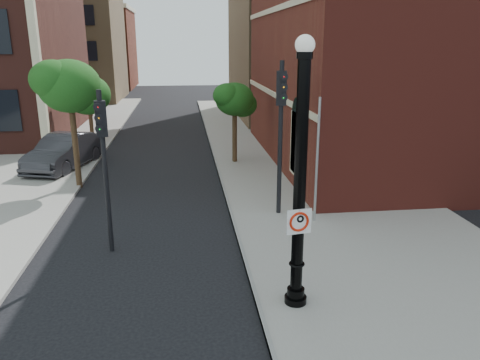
{
  "coord_description": "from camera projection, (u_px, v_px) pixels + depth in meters",
  "views": [
    {
      "loc": [
        0.45,
        -9.18,
        5.99
      ],
      "look_at": [
        1.82,
        2.0,
        2.66
      ],
      "focal_mm": 35.0,
      "sensor_mm": 36.0,
      "label": 1
    }
  ],
  "objects": [
    {
      "name": "ground",
      "position": [
        170.0,
        323.0,
        10.38
      ],
      "size": [
        120.0,
        120.0,
        0.0
      ],
      "primitive_type": "plane",
      "color": "black",
      "rests_on": "ground"
    },
    {
      "name": "sidewalk_right",
      "position": [
        312.0,
        182.0,
        20.58
      ],
      "size": [
        8.0,
        60.0,
        0.12
      ],
      "primitive_type": "cube",
      "color": "gray",
      "rests_on": "ground"
    },
    {
      "name": "sidewalk_left",
      "position": [
        16.0,
        151.0,
        26.45
      ],
      "size": [
        10.0,
        50.0,
        0.12
      ],
      "primitive_type": "cube",
      "color": "gray",
      "rests_on": "ground"
    },
    {
      "name": "curb_edge",
      "position": [
        223.0,
        185.0,
        20.12
      ],
      "size": [
        0.1,
        60.0,
        0.14
      ],
      "primitive_type": "cube",
      "color": "gray",
      "rests_on": "ground"
    },
    {
      "name": "bg_building_tan_a",
      "position": [
        61.0,
        42.0,
        49.17
      ],
      "size": [
        12.0,
        12.0,
        12.0
      ],
      "primitive_type": "cube",
      "color": "olive",
      "rests_on": "ground"
    },
    {
      "name": "bg_building_red",
      "position": [
        87.0,
        50.0,
        62.78
      ],
      "size": [
        12.0,
        12.0,
        10.0
      ],
      "primitive_type": "cube",
      "color": "maroon",
      "rests_on": "ground"
    },
    {
      "name": "bg_building_tan_b",
      "position": [
        368.0,
        30.0,
        38.82
      ],
      "size": [
        22.0,
        14.0,
        14.0
      ],
      "primitive_type": "cube",
      "color": "olive",
      "rests_on": "ground"
    },
    {
      "name": "lamppost",
      "position": [
        299.0,
        192.0,
        10.22
      ],
      "size": [
        0.52,
        0.52,
        6.14
      ],
      "color": "black",
      "rests_on": "ground"
    },
    {
      "name": "no_parking_sign",
      "position": [
        299.0,
        221.0,
        10.24
      ],
      "size": [
        0.57,
        0.13,
        0.58
      ],
      "rotation": [
        0.0,
        0.0,
        0.15
      ],
      "color": "white",
      "rests_on": "ground"
    },
    {
      "name": "parked_car",
      "position": [
        64.0,
        152.0,
        22.82
      ],
      "size": [
        3.14,
        5.46,
        1.7
      ],
      "primitive_type": "imported",
      "rotation": [
        0.0,
        0.0,
        -0.28
      ],
      "color": "#2B2B30",
      "rests_on": "ground"
    },
    {
      "name": "traffic_signal_left",
      "position": [
        103.0,
        146.0,
        13.07
      ],
      "size": [
        0.35,
        0.41,
        4.76
      ],
      "rotation": [
        0.0,
        0.0,
        0.23
      ],
      "color": "black",
      "rests_on": "ground"
    },
    {
      "name": "traffic_signal_right",
      "position": [
        281.0,
        114.0,
        15.77
      ],
      "size": [
        0.4,
        0.47,
        5.42
      ],
      "rotation": [
        0.0,
        0.0,
        -0.23
      ],
      "color": "black",
      "rests_on": "ground"
    },
    {
      "name": "utility_pole",
      "position": [
        317.0,
        163.0,
        15.46
      ],
      "size": [
        0.09,
        0.09,
        4.32
      ],
      "primitive_type": "cylinder",
      "color": "#999999",
      "rests_on": "ground"
    },
    {
      "name": "street_tree_a",
      "position": [
        71.0,
        88.0,
        18.93
      ],
      "size": [
        2.97,
        2.69,
        5.36
      ],
      "color": "black",
      "rests_on": "ground"
    },
    {
      "name": "street_tree_b",
      "position": [
        89.0,
        93.0,
        27.9
      ],
      "size": [
        2.19,
        1.98,
        3.94
      ],
      "color": "black",
      "rests_on": "ground"
    },
    {
      "name": "street_tree_c",
      "position": [
        235.0,
        100.0,
        23.18
      ],
      "size": [
        2.27,
        2.06,
        4.1
      ],
      "color": "black",
      "rests_on": "ground"
    }
  ]
}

